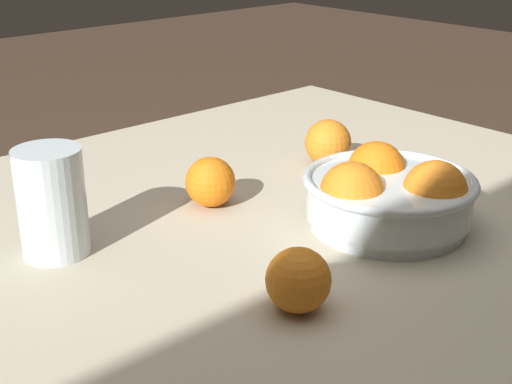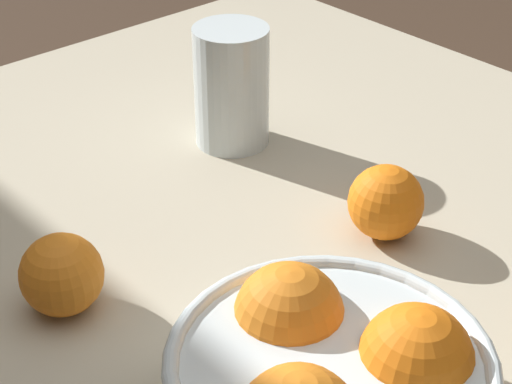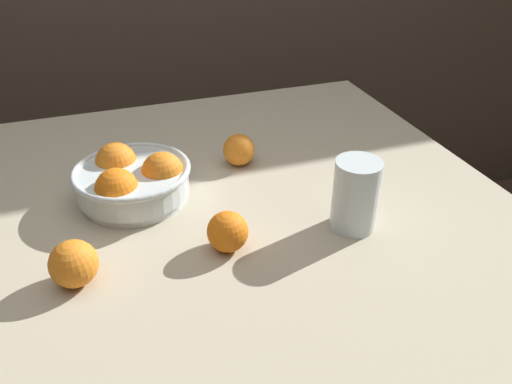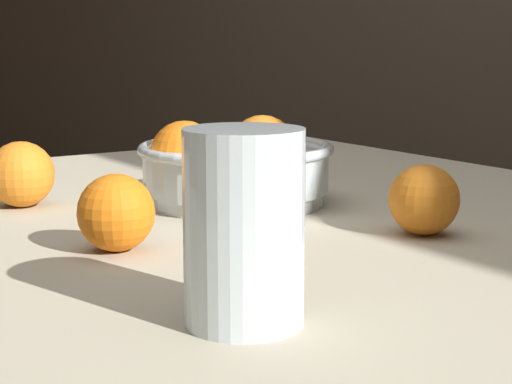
% 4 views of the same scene
% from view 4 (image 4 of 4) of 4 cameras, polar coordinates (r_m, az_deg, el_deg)
% --- Properties ---
extents(dining_table, '(1.23, 1.10, 0.78)m').
position_cam_4_polar(dining_table, '(0.90, -1.22, -7.15)').
color(dining_table, '#B7AD93').
rests_on(dining_table, ground_plane).
extents(fruit_bowl, '(0.23, 0.23, 0.10)m').
position_cam_4_polar(fruit_bowl, '(1.01, -1.39, 1.75)').
color(fruit_bowl, silver).
rests_on(fruit_bowl, dining_table).
extents(juice_glass, '(0.08, 0.08, 0.14)m').
position_cam_4_polar(juice_glass, '(0.58, -0.81, -3.13)').
color(juice_glass, '#F4A314').
rests_on(juice_glass, dining_table).
extents(orange_loose_near_bowl, '(0.07, 0.07, 0.07)m').
position_cam_4_polar(orange_loose_near_bowl, '(0.87, 11.14, -0.51)').
color(orange_loose_near_bowl, orange).
rests_on(orange_loose_near_bowl, dining_table).
extents(orange_loose_front, '(0.08, 0.08, 0.08)m').
position_cam_4_polar(orange_loose_front, '(1.02, -15.38, 1.15)').
color(orange_loose_front, orange).
rests_on(orange_loose_front, dining_table).
extents(orange_loose_aside, '(0.07, 0.07, 0.07)m').
position_cam_4_polar(orange_loose_aside, '(0.79, -9.31, -1.37)').
color(orange_loose_aside, orange).
rests_on(orange_loose_aside, dining_table).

